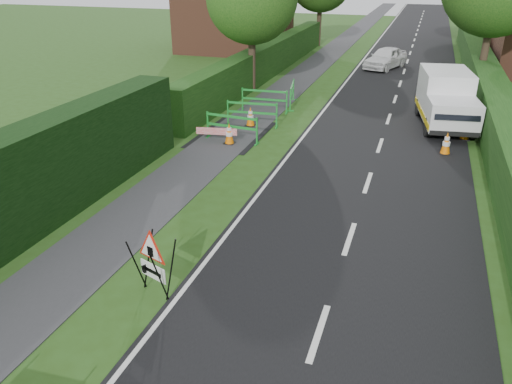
# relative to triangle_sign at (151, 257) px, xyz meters

# --- Properties ---
(ground) EXTENTS (120.00, 120.00, 0.00)m
(ground) POSITION_rel_triangle_sign_xyz_m (0.86, -1.11, -0.85)
(ground) COLOR #264714
(ground) RESTS_ON ground
(road_surface) EXTENTS (6.00, 90.00, 0.02)m
(road_surface) POSITION_rel_triangle_sign_xyz_m (3.36, 33.89, -0.84)
(road_surface) COLOR black
(road_surface) RESTS_ON ground
(footpath) EXTENTS (2.00, 90.00, 0.02)m
(footpath) POSITION_rel_triangle_sign_xyz_m (-2.14, 33.89, -0.84)
(footpath) COLOR #2D2D30
(footpath) RESTS_ON ground
(hedge_west_far) EXTENTS (1.00, 24.00, 1.80)m
(hedge_west_far) POSITION_rel_triangle_sign_xyz_m (-4.14, 20.89, -0.85)
(hedge_west_far) COLOR #14380F
(hedge_west_far) RESTS_ON ground
(hedge_east) EXTENTS (1.20, 50.00, 1.50)m
(hedge_east) POSITION_rel_triangle_sign_xyz_m (7.36, 14.89, -0.85)
(hedge_east) COLOR #14380F
(hedge_east) RESTS_ON ground
(house_west) EXTENTS (7.50, 7.40, 7.88)m
(house_west) POSITION_rel_triangle_sign_xyz_m (-9.14, 28.89, 2.05)
(house_west) COLOR brown
(house_west) RESTS_ON ground
(triangle_sign) EXTENTS (1.06, 1.06, 1.22)m
(triangle_sign) POSITION_rel_triangle_sign_xyz_m (0.00, 0.00, 0.00)
(triangle_sign) COLOR black
(triangle_sign) RESTS_ON ground
(works_van) EXTENTS (2.44, 4.79, 2.09)m
(works_van) POSITION_rel_triangle_sign_xyz_m (5.48, 13.73, 0.26)
(works_van) COLOR silver
(works_van) RESTS_ON ground
(traffic_cone_0) EXTENTS (0.38, 0.38, 0.79)m
(traffic_cone_0) POSITION_rel_triangle_sign_xyz_m (5.56, 10.25, -0.45)
(traffic_cone_0) COLOR black
(traffic_cone_0) RESTS_ON ground
(traffic_cone_1) EXTENTS (0.38, 0.38, 0.79)m
(traffic_cone_1) POSITION_rel_triangle_sign_xyz_m (6.26, 12.12, -0.45)
(traffic_cone_1) COLOR black
(traffic_cone_1) RESTS_ON ground
(traffic_cone_2) EXTENTS (0.38, 0.38, 0.79)m
(traffic_cone_2) POSITION_rel_triangle_sign_xyz_m (5.58, 15.31, -0.45)
(traffic_cone_2) COLOR black
(traffic_cone_2) RESTS_ON ground
(traffic_cone_3) EXTENTS (0.38, 0.38, 0.79)m
(traffic_cone_3) POSITION_rel_triangle_sign_xyz_m (-1.85, 8.87, -0.45)
(traffic_cone_3) COLOR black
(traffic_cone_3) RESTS_ON ground
(traffic_cone_4) EXTENTS (0.38, 0.38, 0.79)m
(traffic_cone_4) POSITION_rel_triangle_sign_xyz_m (-1.84, 11.16, -0.45)
(traffic_cone_4) COLOR black
(traffic_cone_4) RESTS_ON ground
(ped_barrier_0) EXTENTS (2.08, 0.54, 1.00)m
(ped_barrier_0) POSITION_rel_triangle_sign_xyz_m (-1.88, 9.21, -0.22)
(ped_barrier_0) COLOR #188929
(ped_barrier_0) RESTS_ON ground
(ped_barrier_1) EXTENTS (2.08, 0.55, 1.00)m
(ped_barrier_1) POSITION_rel_triangle_sign_xyz_m (-1.78, 11.19, -0.22)
(ped_barrier_1) COLOR #188929
(ped_barrier_1) RESTS_ON ground
(ped_barrier_2) EXTENTS (2.08, 0.46, 1.00)m
(ped_barrier_2) POSITION_rel_triangle_sign_xyz_m (-1.95, 13.35, -0.22)
(ped_barrier_2) COLOR #188929
(ped_barrier_2) RESTS_ON ground
(ped_barrier_3) EXTENTS (0.73, 2.09, 1.00)m
(ped_barrier_3) POSITION_rel_triangle_sign_xyz_m (-1.08, 14.77, -0.22)
(ped_barrier_3) COLOR #188929
(ped_barrier_3) RESTS_ON ground
(redwhite_plank) EXTENTS (1.48, 0.31, 0.25)m
(redwhite_plank) POSITION_rel_triangle_sign_xyz_m (-2.32, 8.80, -0.85)
(redwhite_plank) COLOR red
(redwhite_plank) RESTS_ON ground
(hatchback_car) EXTENTS (2.69, 4.07, 1.29)m
(hatchback_car) POSITION_rel_triangle_sign_xyz_m (2.14, 25.06, -0.20)
(hatchback_car) COLOR white
(hatchback_car) RESTS_ON ground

